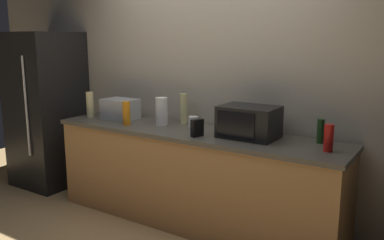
# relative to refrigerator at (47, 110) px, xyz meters

# --- Properties ---
(ground_plane) EXTENTS (8.00, 8.00, 0.00)m
(ground_plane) POSITION_rel_refrigerator_xyz_m (2.05, -0.40, -0.90)
(ground_plane) COLOR tan
(back_wall) EXTENTS (6.40, 0.10, 2.70)m
(back_wall) POSITION_rel_refrigerator_xyz_m (2.05, 0.41, 0.45)
(back_wall) COLOR #B2A893
(back_wall) RESTS_ON ground_plane
(counter_run) EXTENTS (2.84, 0.64, 0.90)m
(counter_run) POSITION_rel_refrigerator_xyz_m (2.05, 0.00, -0.45)
(counter_run) COLOR #B27F4C
(counter_run) RESTS_ON ground_plane
(refrigerator) EXTENTS (0.72, 0.73, 1.80)m
(refrigerator) POSITION_rel_refrigerator_xyz_m (0.00, 0.00, 0.00)
(refrigerator) COLOR black
(refrigerator) RESTS_ON ground_plane
(microwave) EXTENTS (0.48, 0.35, 0.27)m
(microwave) POSITION_rel_refrigerator_xyz_m (2.59, 0.05, 0.13)
(microwave) COLOR black
(microwave) RESTS_ON counter_run
(toaster_oven) EXTENTS (0.34, 0.26, 0.21)m
(toaster_oven) POSITION_rel_refrigerator_xyz_m (1.12, 0.06, 0.10)
(toaster_oven) COLOR #B7BABF
(toaster_oven) RESTS_ON counter_run
(paper_towel_roll) EXTENTS (0.12, 0.12, 0.27)m
(paper_towel_roll) POSITION_rel_refrigerator_xyz_m (1.67, 0.05, 0.13)
(paper_towel_roll) COLOR white
(paper_towel_roll) RESTS_ON counter_run
(cordless_phone) EXTENTS (0.08, 0.12, 0.15)m
(cordless_phone) POSITION_rel_refrigerator_xyz_m (2.21, -0.16, 0.07)
(cordless_phone) COLOR black
(cordless_phone) RESTS_ON counter_run
(bottle_dish_soap) EXTENTS (0.07, 0.07, 0.23)m
(bottle_dish_soap) POSITION_rel_refrigerator_xyz_m (1.38, -0.14, 0.12)
(bottle_dish_soap) COLOR orange
(bottle_dish_soap) RESTS_ON counter_run
(bottle_hand_soap) EXTENTS (0.08, 0.08, 0.27)m
(bottle_hand_soap) POSITION_rel_refrigerator_xyz_m (0.78, -0.04, 0.14)
(bottle_hand_soap) COLOR beige
(bottle_hand_soap) RESTS_ON counter_run
(bottle_hot_sauce) EXTENTS (0.07, 0.07, 0.21)m
(bottle_hot_sauce) POSITION_rel_refrigerator_xyz_m (3.28, -0.03, 0.10)
(bottle_hot_sauce) COLOR red
(bottle_hot_sauce) RESTS_ON counter_run
(bottle_wine) EXTENTS (0.06, 0.06, 0.20)m
(bottle_wine) POSITION_rel_refrigerator_xyz_m (3.16, 0.19, 0.10)
(bottle_wine) COLOR #1E3F19
(bottle_wine) RESTS_ON counter_run
(bottle_vinegar) EXTENTS (0.07, 0.07, 0.30)m
(bottle_vinegar) POSITION_rel_refrigerator_xyz_m (1.81, 0.23, 0.15)
(bottle_vinegar) COLOR beige
(bottle_vinegar) RESTS_ON counter_run
(mug_white) EXTENTS (0.09, 0.09, 0.10)m
(mug_white) POSITION_rel_refrigerator_xyz_m (1.97, 0.15, 0.05)
(mug_white) COLOR white
(mug_white) RESTS_ON counter_run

